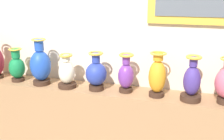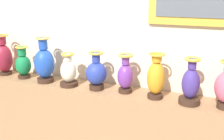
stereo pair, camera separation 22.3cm
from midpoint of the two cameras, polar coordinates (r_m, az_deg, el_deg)
The scene contains 10 objects.
display_shelf at distance 2.46m, azimuth 2.66°, elevation -13.22°, with size 3.27×0.30×0.82m, color #99704C.
back_wall at distance 2.34m, azimuth 5.07°, elevation 11.43°, with size 4.80×0.14×2.84m.
vase_burgundy at distance 2.82m, azimuth -19.91°, elevation 2.52°, with size 0.17×0.17×0.40m.
vase_emerald at distance 2.65m, azimuth -16.05°, elevation 1.14°, with size 0.15×0.15×0.31m.
vase_sapphire at distance 2.48m, azimuth -11.66°, elevation 1.35°, with size 0.18×0.18×0.41m.
vase_ivory at distance 2.35m, azimuth -6.55°, elevation -0.42°, with size 0.16×0.16×0.30m.
vase_cobalt at distance 2.25m, azimuth -0.52°, elevation -0.70°, with size 0.18×0.18×0.33m.
vase_violet at distance 2.19m, azimuth 5.76°, elevation -1.17°, with size 0.13×0.13×0.32m.
vase_amber at distance 2.11m, azimuth 12.28°, elevation -1.63°, with size 0.14×0.14×0.36m.
vase_indigo at distance 2.08m, azimuth 19.27°, elevation -3.05°, with size 0.16×0.16×0.35m.
Camera 2 is at (0.83, -1.97, 1.63)m, focal length 43.18 mm.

